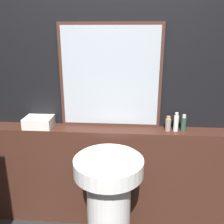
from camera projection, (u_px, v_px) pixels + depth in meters
wall_back at (103, 85)px, 2.10m from camera, size 8.00×0.06×2.50m
vanity_counter at (103, 176)px, 2.22m from camera, size 2.54×0.19×0.90m
pedestal_sink at (109, 201)px, 1.82m from camera, size 0.49×0.49×0.85m
mirror at (110, 77)px, 2.02m from camera, size 0.83×0.03×0.85m
towel_stack at (39, 122)px, 2.11m from camera, size 0.23×0.18×0.09m
shampoo_bottle at (168, 124)px, 2.03m from camera, size 0.04×0.04×0.12m
conditioner_bottle at (176, 122)px, 2.02m from camera, size 0.04×0.04×0.16m
lotion_bottle at (184, 124)px, 2.01m from camera, size 0.04×0.04×0.14m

